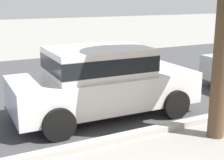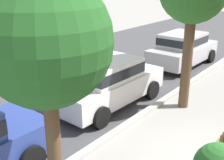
% 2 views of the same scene
% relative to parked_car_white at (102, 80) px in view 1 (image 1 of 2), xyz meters
% --- Properties ---
extents(street_surface, '(60.00, 9.00, 0.01)m').
position_rel_parked_car_white_xyz_m(street_surface, '(-0.97, 3.22, -0.84)').
color(street_surface, '#424244').
rests_on(street_surface, ground).
extents(curb_stone, '(60.00, 0.20, 0.12)m').
position_rel_parked_car_white_xyz_m(curb_stone, '(-0.97, -1.38, -0.78)').
color(curb_stone, '#B2AFA8').
rests_on(curb_stone, ground).
extents(parked_car_white, '(4.15, 2.01, 1.56)m').
position_rel_parked_car_white_xyz_m(parked_car_white, '(0.00, 0.00, 0.00)').
color(parked_car_white, silver).
rests_on(parked_car_white, ground).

